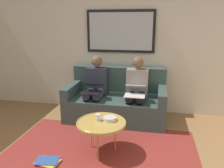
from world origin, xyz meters
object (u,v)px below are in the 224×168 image
couch (116,101)px  framed_mirror (120,31)px  bowl (110,119)px  magazine_stack (47,162)px  laptop_white (135,90)px  cup (98,117)px  person_left (137,88)px  laptop_black (92,88)px  coffee_table (101,123)px  person_right (96,85)px

couch → framed_mirror: 1.30m
bowl → magazine_stack: 0.95m
couch → framed_mirror: (0.00, -0.39, 1.24)m
couch → laptop_white: bearing=141.2°
cup → person_left: 1.19m
laptop_black → magazine_stack: bearing=80.2°
laptop_black → coffee_table: bearing=112.8°
coffee_table → person_left: 1.21m
person_right → coffee_table: bearing=108.6°
bowl → laptop_black: 0.98m
person_right → couch: bearing=-169.6°
framed_mirror → coffee_table: framed_mirror is taller
person_right → bowl: bearing=114.2°
coffee_table → bowl: size_ratio=3.80×
couch → bowl: 1.16m
framed_mirror → laptop_black: bearing=61.9°
coffee_table → person_right: 1.22m
coffee_table → cup: size_ratio=7.26×
cup → person_left: bearing=-110.2°
couch → laptop_white: 0.57m
laptop_white → laptop_black: bearing=0.4°
person_left → laptop_black: bearing=17.5°
bowl → magazine_stack: (0.71, 0.45, -0.45)m
person_left → person_right: same height
framed_mirror → laptop_black: (0.37, 0.69, -0.92)m
coffee_table → laptop_white: bearing=-111.0°
bowl → person_left: size_ratio=0.15×
framed_mirror → cup: 1.89m
person_left → magazine_stack: size_ratio=3.37×
coffee_table → laptop_black: 1.01m
magazine_stack → bowl: bearing=-147.3°
bowl → laptop_white: bearing=-106.8°
person_left → bowl: bearing=76.6°
coffee_table → couch: bearing=-89.2°
framed_mirror → person_left: size_ratio=1.12×
couch → magazine_stack: bearing=69.6°
laptop_black → magazine_stack: size_ratio=1.09×
person_right → magazine_stack: bearing=81.7°
person_right → laptop_black: person_right is taller
framed_mirror → person_right: (0.37, 0.46, -0.94)m
laptop_black → couch: bearing=-140.8°
couch → framed_mirror: bearing=-90.0°
cup → magazine_stack: cup is taller
couch → bowl: (-0.11, 1.14, 0.16)m
person_left → person_right: 0.74m
couch → coffee_table: 1.22m
laptop_white → magazine_stack: (0.96, 1.30, -0.61)m
cup → magazine_stack: size_ratio=0.27×
couch → framed_mirror: framed_mirror is taller
laptop_black → laptop_white: bearing=-179.6°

